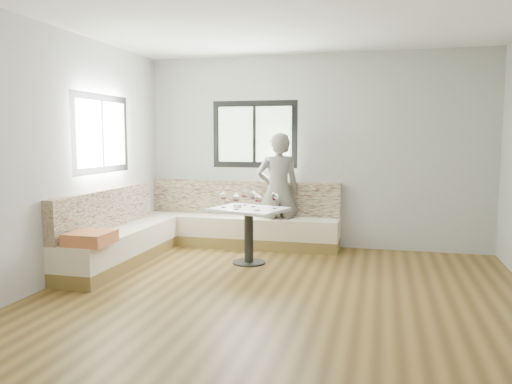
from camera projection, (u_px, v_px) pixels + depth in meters
room at (275, 157)px, 4.95m from camera, size 5.01×5.01×2.81m
banquette at (191, 230)px, 6.91m from camera, size 2.90×2.80×0.95m
table at (249, 222)px, 6.34m from camera, size 1.03×0.90×0.71m
person at (278, 191)px, 7.15m from camera, size 0.71×0.57×1.68m
olive_ramekin at (237, 206)px, 6.38m from camera, size 0.11×0.11×0.04m
wine_glass_a at (223, 196)px, 6.36m from camera, size 0.09×0.09×0.21m
wine_glass_b at (236, 198)px, 6.16m from camera, size 0.09×0.09×0.21m
wine_glass_c at (258, 199)px, 6.10m from camera, size 0.09×0.09×0.21m
wine_glass_d at (253, 196)px, 6.40m from camera, size 0.09×0.09×0.21m
wine_glass_e at (274, 197)px, 6.26m from camera, size 0.09×0.09×0.21m
wine_glass_f at (245, 194)px, 6.57m from camera, size 0.09×0.09×0.21m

